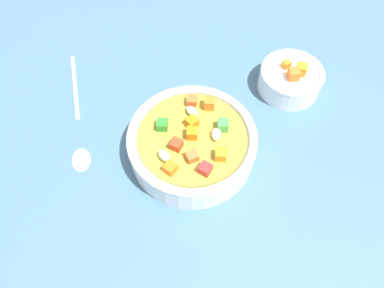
{
  "coord_description": "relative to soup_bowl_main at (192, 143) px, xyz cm",
  "views": [
    {
      "loc": [
        0.04,
        -24.69,
        41.7
      ],
      "look_at": [
        0.0,
        0.0,
        2.21
      ],
      "focal_mm": 33.04,
      "sensor_mm": 36.0,
      "label": 1
    }
  ],
  "objects": [
    {
      "name": "ground_plane",
      "position": [
        -0.01,
        0.0,
        -3.5
      ],
      "size": [
        140.0,
        140.0,
        2.0
      ],
      "primitive_type": "cube",
      "color": "#42667A"
    },
    {
      "name": "soup_bowl_main",
      "position": [
        0.0,
        0.0,
        0.0
      ],
      "size": [
        16.84,
        16.84,
        5.64
      ],
      "color": "white",
      "rests_on": "ground_plane"
    },
    {
      "name": "spoon",
      "position": [
        -16.39,
        4.45,
        -2.15
      ],
      "size": [
        6.6,
        21.41,
        0.73
      ],
      "rotation": [
        0.0,
        0.0,
        4.95
      ],
      "color": "silver",
      "rests_on": "ground_plane"
    },
    {
      "name": "side_bowl_small",
      "position": [
        14.76,
        11.68,
        -0.48
      ],
      "size": [
        9.4,
        9.4,
        4.81
      ],
      "color": "white",
      "rests_on": "ground_plane"
    }
  ]
}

